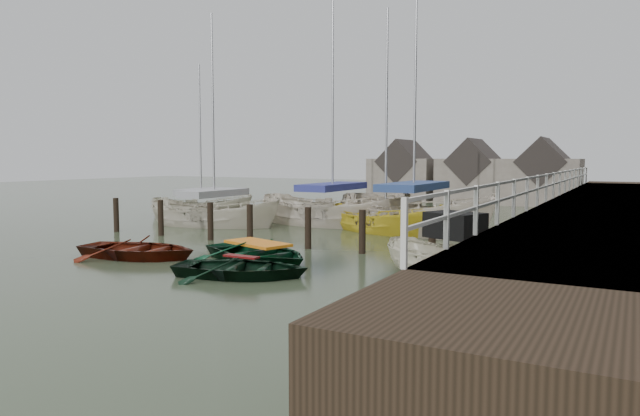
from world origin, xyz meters
The scene contains 13 objects.
ground centered at (0.00, 0.00, 0.00)m, with size 120.00×120.00×0.00m, color #2F3924.
pier centered at (9.48, 10.00, 0.71)m, with size 3.04×32.00×2.70m.
mooring_pilings centered at (-1.11, 3.00, 0.50)m, with size 13.72×0.22×1.80m.
far_sheds centered at (0.83, 26.00, 1.86)m, with size 14.00×4.08×4.39m.
rowboat_red centered at (-2.45, -1.03, 0.00)m, with size 2.73×3.83×0.79m, color #4E170B.
rowboat_green centered at (1.20, 0.09, 0.00)m, with size 2.81×3.93×0.81m, color #08311B.
rowboat_dkgreen centered at (2.00, -1.76, 0.00)m, with size 2.50×3.50×0.72m, color black.
motorboat centered at (6.80, 0.61, 0.10)m, with size 4.40×2.98×2.46m.
sailboat_a centered at (-5.74, 6.56, 0.06)m, with size 6.75×3.54×10.59m.
sailboat_b centered at (-1.28, 9.45, 0.06)m, with size 7.84×3.38×12.62m.
sailboat_c centered at (1.78, 8.36, 0.01)m, with size 6.44×4.40×10.20m.
sailboat_d centered at (2.76, 8.97, 0.06)m, with size 8.85×6.28×12.67m.
sailboat_e centered at (-9.22, 9.70, 0.06)m, with size 5.92×3.93×8.93m.
Camera 1 is at (10.78, -13.39, 3.03)m, focal length 32.00 mm.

